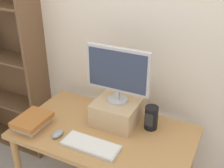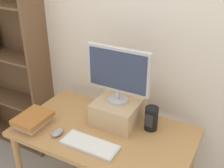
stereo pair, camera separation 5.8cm
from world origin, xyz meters
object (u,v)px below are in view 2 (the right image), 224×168
Objects in this scene: computer_monitor at (118,72)px; bookshelf_unit at (4,52)px; desk at (104,139)px; desk_speaker at (151,118)px; riser_box at (118,111)px; computer_mouse at (58,133)px; keyboard at (89,145)px; book_stack at (33,120)px.

bookshelf_unit is at bearing 172.32° from computer_monitor.
desk_speaker reaches higher than desk.
computer_monitor is at bearing -90.00° from riser_box.
bookshelf_unit reaches higher than riser_box.
bookshelf_unit is 1.20m from computer_mouse.
desk is 3.23× the size of keyboard.
desk_speaker is at bearing 6.11° from computer_monitor.
desk_speaker reaches higher than computer_mouse.
computer_mouse is (-0.30, -0.35, -0.39)m from computer_monitor.
riser_box is 1.26× the size of book_stack.
computer_monitor is at bearing -7.68° from bookshelf_unit.
keyboard is at bearing -91.27° from desk.
bookshelf_unit is 1.44m from keyboard.
bookshelf_unit reaches higher than desk.
riser_box is 1.86× the size of desk_speaker.
desk_speaker reaches higher than riser_box.
computer_monitor is at bearing 84.49° from keyboard.
bookshelf_unit is 5.91× the size of riser_box.
desk_speaker is (1.61, -0.15, -0.17)m from bookshelf_unit.
bookshelf_unit is at bearing 157.81° from keyboard.
computer_monitor reaches higher than book_stack.
computer_mouse is at bearing -130.26° from computer_monitor.
desk_speaker is (0.26, 0.03, -0.32)m from computer_monitor.
book_stack is at bearing -32.95° from bookshelf_unit.
bookshelf_unit is at bearing 147.05° from book_stack.
computer_monitor is 0.54m from keyboard.
riser_box is at bearing 79.23° from desk.
book_stack is at bearing -159.06° from desk.
computer_monitor is (0.03, 0.16, 0.49)m from desk.
bookshelf_unit is 1.37m from computer_monitor.
book_stack is (-0.53, -0.35, -0.04)m from riser_box.
computer_monitor is 0.41m from desk_speaker.
computer_mouse is at bearing -145.62° from desk_speaker.
desk is 2.69× the size of computer_monitor.
desk_speaker is (0.56, 0.38, 0.07)m from computer_mouse.
desk is 0.35m from computer_mouse.
bookshelf_unit is 10.99× the size of desk_speaker.
desk is 0.55m from book_stack.
book_stack is 1.48× the size of desk_speaker.
keyboard is at bearing -95.51° from computer_monitor.
bookshelf_unit is at bearing 152.88° from computer_mouse.
computer_mouse is (-0.30, -0.36, -0.07)m from riser_box.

